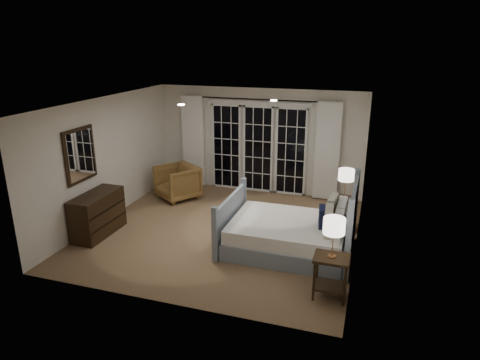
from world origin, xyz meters
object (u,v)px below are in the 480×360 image
(nightstand_left, at_px, (331,271))
(bed, at_px, (292,233))
(nightstand_right, at_px, (344,209))
(lamp_left, at_px, (334,226))
(armchair, at_px, (177,182))
(dresser, at_px, (98,214))
(lamp_right, at_px, (346,175))

(nightstand_left, bearing_deg, bed, 122.80)
(bed, relative_size, nightstand_right, 3.38)
(nightstand_right, distance_m, lamp_left, 2.55)
(nightstand_left, xyz_separation_m, lamp_left, (0.00, 0.00, 0.69))
(lamp_left, height_order, armchair, lamp_left)
(bed, xyz_separation_m, dresser, (-3.65, -0.48, 0.08))
(nightstand_left, xyz_separation_m, nightstand_right, (-0.03, 2.46, -0.00))
(armchair, bearing_deg, nightstand_right, 26.25)
(armchair, xyz_separation_m, dresser, (-0.59, -2.23, 0.01))
(lamp_left, distance_m, lamp_right, 2.46)
(lamp_left, bearing_deg, nightstand_right, 90.77)
(dresser, bearing_deg, armchair, 75.16)
(nightstand_right, relative_size, lamp_right, 1.12)
(lamp_right, xyz_separation_m, armchair, (-3.84, 0.56, -0.72))
(bed, relative_size, lamp_left, 3.72)
(nightstand_right, relative_size, dresser, 0.56)
(bed, height_order, lamp_right, bed)
(nightstand_left, distance_m, armchair, 4.91)
(lamp_right, relative_size, armchair, 0.67)
(bed, bearing_deg, nightstand_right, 56.78)
(bed, height_order, lamp_left, bed)
(nightstand_left, distance_m, nightstand_right, 2.46)
(bed, bearing_deg, nightstand_left, -57.20)
(nightstand_left, height_order, nightstand_right, nightstand_left)
(dresser, bearing_deg, nightstand_right, 20.65)
(nightstand_right, bearing_deg, armchair, 171.71)
(nightstand_left, xyz_separation_m, armchair, (-3.87, 3.02, -0.04))
(nightstand_right, distance_m, lamp_right, 0.68)
(lamp_left, xyz_separation_m, armchair, (-3.87, 3.02, -0.73))
(nightstand_right, xyz_separation_m, dresser, (-4.43, -1.67, -0.02))
(bed, bearing_deg, dresser, -172.57)
(nightstand_left, relative_size, armchair, 0.75)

